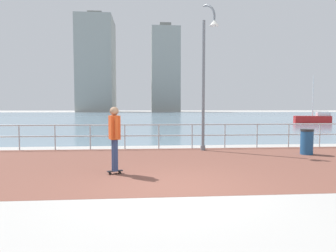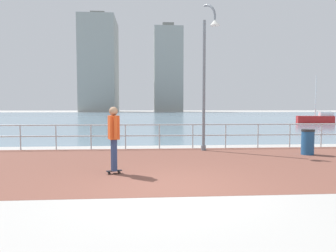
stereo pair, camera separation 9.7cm
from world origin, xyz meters
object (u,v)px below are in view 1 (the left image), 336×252
Objects in this scene: sailboat_ivory at (314,119)px; skateboarder at (114,134)px; trash_bin at (307,142)px; lamppost at (206,71)px.

skateboarder is at bearing -129.82° from sailboat_ivory.
skateboarder is 7.19m from trash_bin.
trash_bin is at bearing 21.51° from skateboarder.
lamppost is 1.12× the size of sailboat_ivory.
trash_bin is (3.49, -1.18, -2.68)m from lamppost.
lamppost is 24.91m from sailboat_ivory.
lamppost is 6.13× the size of trash_bin.
skateboarder is 0.34× the size of sailboat_ivory.
sailboat_ivory reaches higher than trash_bin.
skateboarder is at bearing -158.49° from trash_bin.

